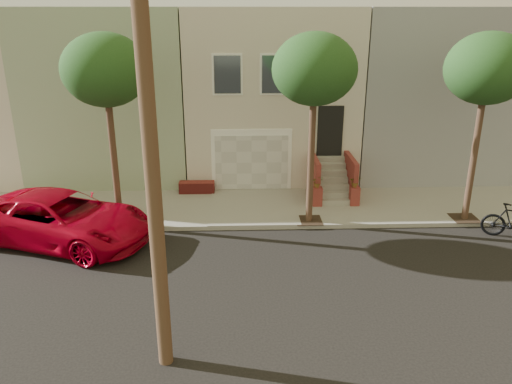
{
  "coord_description": "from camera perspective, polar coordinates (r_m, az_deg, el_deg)",
  "views": [
    {
      "loc": [
        -1.39,
        -12.06,
        7.05
      ],
      "look_at": [
        -0.87,
        3.0,
        1.55
      ],
      "focal_mm": 35.18,
      "sensor_mm": 36.0,
      "label": 1
    }
  ],
  "objects": [
    {
      "name": "tree_left",
      "position": [
        16.58,
        -16.77,
        13.0
      ],
      "size": [
        2.7,
        2.57,
        6.3
      ],
      "color": "#2D2116",
      "rests_on": "sidewalk"
    },
    {
      "name": "house_row",
      "position": [
        23.54,
        1.45,
        11.71
      ],
      "size": [
        33.1,
        11.7,
        7.0
      ],
      "color": "beige",
      "rests_on": "sidewalk"
    },
    {
      "name": "ground",
      "position": [
        14.04,
        4.03,
        -10.16
      ],
      "size": [
        90.0,
        90.0,
        0.0
      ],
      "primitive_type": "plane",
      "color": "black",
      "rests_on": "ground"
    },
    {
      "name": "tree_mid",
      "position": [
        16.24,
        6.67,
        13.56
      ],
      "size": [
        2.7,
        2.57,
        6.3
      ],
      "color": "#2D2116",
      "rests_on": "sidewalk"
    },
    {
      "name": "pickup_truck",
      "position": [
        17.06,
        -21.21,
        -2.85
      ],
      "size": [
        6.42,
        4.56,
        1.63
      ],
      "primitive_type": "imported",
      "rotation": [
        0.0,
        0.0,
        1.22
      ],
      "color": "#A90019",
      "rests_on": "ground"
    },
    {
      "name": "tree_right",
      "position": [
        17.9,
        24.81,
        12.5
      ],
      "size": [
        2.7,
        2.57,
        6.3
      ],
      "color": "#2D2116",
      "rests_on": "sidewalk"
    },
    {
      "name": "sidewalk",
      "position": [
        18.81,
        2.39,
        -1.75
      ],
      "size": [
        40.0,
        3.7,
        0.15
      ],
      "primitive_type": "cube",
      "color": "gray",
      "rests_on": "ground"
    }
  ]
}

